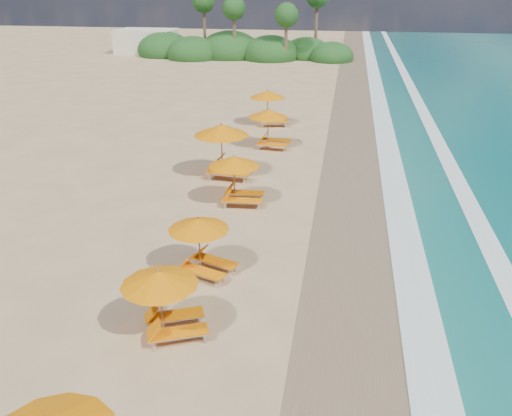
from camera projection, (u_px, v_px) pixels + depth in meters
name	position (u px, v px, depth m)	size (l,w,h in m)	color
ground	(256.00, 237.00, 19.89)	(160.00, 160.00, 0.00)	tan
wet_sand	(364.00, 245.00, 19.27)	(4.00, 160.00, 0.01)	#876F50
surf_foam	(441.00, 251.00, 18.84)	(4.00, 160.00, 0.01)	white
station_2	(167.00, 298.00, 14.05)	(2.72, 2.70, 2.09)	olive
station_3	(203.00, 243.00, 17.05)	(2.58, 2.53, 2.02)	olive
station_4	(238.00, 177.00, 22.30)	(2.44, 2.28, 2.19)	olive
station_5	(226.00, 147.00, 25.22)	(3.02, 2.83, 2.66)	olive
station_6	(271.00, 126.00, 29.62)	(2.60, 2.45, 2.25)	olive
station_7	(270.00, 105.00, 34.10)	(2.86, 2.76, 2.32)	olive
treeline	(238.00, 49.00, 62.05)	(25.80, 8.80, 9.74)	#163D14
beach_building	(147.00, 41.00, 65.99)	(7.00, 5.00, 2.80)	beige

